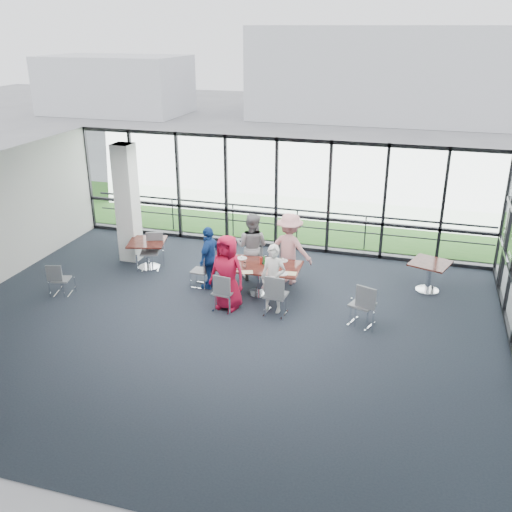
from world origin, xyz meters
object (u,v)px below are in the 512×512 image
(diner_far_right, at_px, (290,249))
(diner_end, at_px, (209,257))
(diner_near_right, at_px, (273,279))
(chair_spare_lb, at_px, (150,252))
(diner_near_left, at_px, (227,272))
(chair_spare_r, at_px, (362,305))
(chair_main_nl, at_px, (224,292))
(chair_main_nr, at_px, (276,295))
(main_table, at_px, (260,270))
(diner_far_left, at_px, (252,247))
(chair_spare_la, at_px, (61,279))
(chair_main_fr, at_px, (286,264))
(side_table_left, at_px, (147,245))
(chair_main_end, at_px, (200,271))
(chair_main_fl, at_px, (253,259))
(side_table_right, at_px, (430,267))
(structural_column, at_px, (127,203))

(diner_far_right, relative_size, diner_end, 1.15)
(diner_near_right, distance_m, chair_spare_lb, 3.98)
(diner_near_left, xyz_separation_m, chair_spare_r, (3.04, 0.04, -0.39))
(chair_main_nl, relative_size, chair_main_nr, 0.92)
(chair_main_nr, xyz_separation_m, chair_spare_r, (1.90, 0.07, -0.00))
(main_table, height_order, chair_spare_r, chair_spare_r)
(chair_spare_lb, bearing_deg, chair_main_nr, 139.84)
(diner_near_left, relative_size, diner_far_left, 1.00)
(chair_spare_la, bearing_deg, chair_main_fr, 10.13)
(chair_main_nr, bearing_deg, diner_near_left, -175.75)
(diner_far_left, bearing_deg, diner_near_left, 93.11)
(diner_far_left, bearing_deg, chair_main_nl, 91.92)
(diner_far_right, bearing_deg, side_table_left, 13.63)
(main_table, relative_size, chair_spare_r, 2.04)
(chair_main_nl, bearing_deg, diner_far_right, 67.92)
(diner_far_right, relative_size, chair_main_end, 2.20)
(diner_near_left, distance_m, diner_far_left, 1.68)
(diner_near_left, bearing_deg, chair_main_fl, 100.34)
(diner_near_left, distance_m, chair_spare_la, 4.09)
(diner_far_left, xyz_separation_m, chair_main_fr, (0.84, 0.17, -0.43))
(main_table, bearing_deg, chair_spare_la, -164.52)
(diner_far_right, xyz_separation_m, chair_main_fr, (-0.12, 0.10, -0.46))
(side_table_left, relative_size, diner_near_right, 0.73)
(side_table_right, xyz_separation_m, chair_main_fl, (-4.38, -0.29, -0.20))
(diner_near_right, relative_size, chair_main_fr, 1.77)
(side_table_left, distance_m, chair_main_end, 1.92)
(diner_near_right, height_order, diner_far_right, diner_far_right)
(main_table, height_order, chair_main_fl, chair_main_fl)
(diner_far_left, xyz_separation_m, diner_far_right, (0.96, 0.07, 0.03))
(diner_end, relative_size, chair_spare_r, 1.62)
(chair_main_end, bearing_deg, diner_end, 101.40)
(diner_near_right, height_order, chair_spare_r, diner_near_right)
(chair_main_nl, height_order, chair_spare_r, chair_spare_r)
(diner_far_right, distance_m, chair_spare_r, 2.67)
(side_table_left, xyz_separation_m, diner_far_left, (2.86, 0.09, 0.23))
(chair_spare_r, bearing_deg, main_table, -178.49)
(diner_near_right, xyz_separation_m, chair_spare_lb, (-3.73, 1.36, -0.32))
(diner_end, height_order, chair_main_fl, diner_end)
(side_table_right, relative_size, chair_main_nl, 1.22)
(diner_far_right, distance_m, chair_spare_la, 5.55)
(chair_main_end, bearing_deg, diner_near_right, 72.97)
(chair_spare_r, bearing_deg, side_table_left, -174.89)
(chair_main_fl, distance_m, chair_spare_lb, 2.74)
(side_table_left, height_order, chair_main_fr, chair_main_fr)
(diner_far_right, height_order, chair_main_fl, diner_far_right)
(chair_main_fl, height_order, chair_main_fr, chair_main_fr)
(side_table_right, relative_size, chair_main_fl, 1.26)
(chair_main_nr, relative_size, chair_main_fl, 1.12)
(chair_main_nl, distance_m, chair_main_nr, 1.19)
(structural_column, distance_m, chair_main_fl, 3.72)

